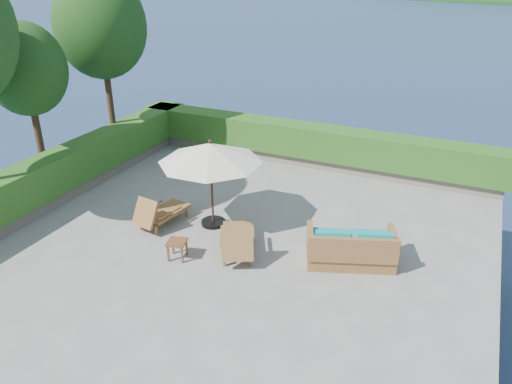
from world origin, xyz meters
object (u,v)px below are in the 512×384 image
at_px(wicker_loveseat, 351,249).
at_px(patio_umbrella, 210,154).
at_px(side_table, 177,244).
at_px(lounge_left, 160,212).
at_px(lounge_right, 237,239).

bearing_deg(wicker_loveseat, patio_umbrella, 154.89).
bearing_deg(side_table, lounge_left, 137.84).
relative_size(patio_umbrella, lounge_left, 2.10).
bearing_deg(lounge_left, lounge_right, -1.25).
xyz_separation_m(patio_umbrella, lounge_right, (1.22, -1.03, -1.56)).
xyz_separation_m(patio_umbrella, lounge_left, (-1.22, -0.61, -1.59)).
height_order(patio_umbrella, wicker_loveseat, patio_umbrella).
xyz_separation_m(side_table, wicker_loveseat, (3.68, 1.44, 0.00)).
xyz_separation_m(lounge_left, side_table, (1.26, -1.14, -0.01)).
xyz_separation_m(patio_umbrella, wicker_loveseat, (3.72, -0.31, -1.59)).
bearing_deg(side_table, patio_umbrella, 91.22).
bearing_deg(lounge_right, side_table, -175.59).
relative_size(lounge_right, side_table, 3.59).
bearing_deg(patio_umbrella, wicker_loveseat, -4.76).
distance_m(lounge_left, lounge_right, 2.48).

